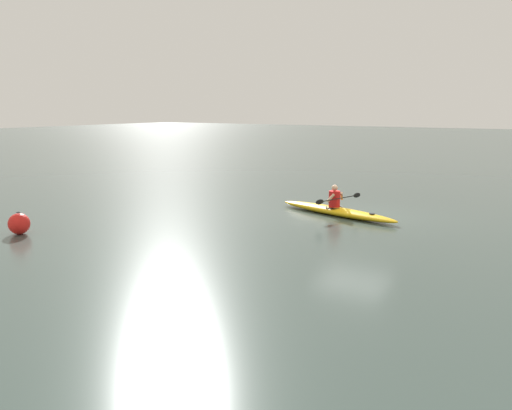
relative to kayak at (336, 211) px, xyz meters
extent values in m
plane|color=#384742|center=(-0.56, -0.33, -0.14)|extent=(160.00, 160.00, 0.00)
ellipsoid|color=#EAB214|center=(0.00, 0.00, 0.00)|extent=(4.93, 1.97, 0.28)
torus|color=black|center=(0.08, -0.02, 0.12)|extent=(0.76, 0.76, 0.04)
cylinder|color=black|center=(-1.42, 0.39, 0.13)|extent=(0.18, 0.18, 0.02)
cylinder|color=red|center=(0.09, -0.03, 0.41)|extent=(0.39, 0.39, 0.55)
sphere|color=tan|center=(0.09, -0.03, 0.80)|extent=(0.21, 0.21, 0.21)
cylinder|color=black|center=(-0.10, 0.03, 0.45)|extent=(0.56, 1.94, 0.03)
ellipsoid|color=black|center=(-0.37, -0.94, 0.45)|extent=(0.14, 0.40, 0.17)
ellipsoid|color=black|center=(0.16, 0.99, 0.45)|extent=(0.14, 0.40, 0.17)
cylinder|color=tan|center=(-0.06, -0.29, 0.49)|extent=(0.18, 0.31, 0.34)
cylinder|color=tan|center=(0.09, 0.28, 0.49)|extent=(0.25, 0.26, 0.34)
sphere|color=red|center=(6.73, 7.54, 0.17)|extent=(0.62, 0.62, 0.62)
torus|color=#333338|center=(6.73, 7.54, 0.51)|extent=(0.12, 0.12, 0.02)
camera|label=1|loc=(-7.25, 16.69, 3.55)|focal=37.34mm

